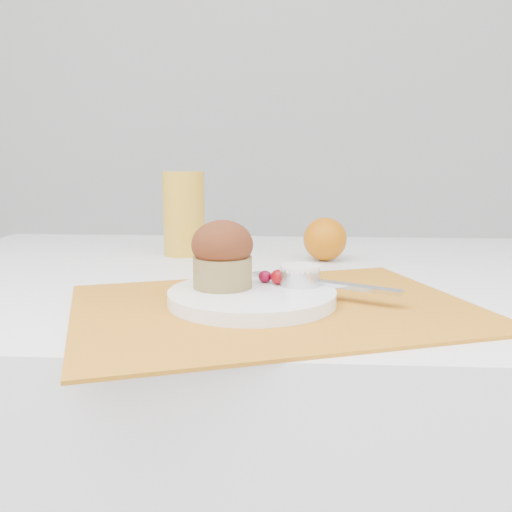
# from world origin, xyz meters

# --- Properties ---
(table) EXTENTS (1.20, 0.80, 0.75)m
(table) POSITION_xyz_m (0.00, 0.05, 0.38)
(table) COLOR white
(table) RESTS_ON ground
(placemat) EXTENTS (0.58, 0.50, 0.00)m
(placemat) POSITION_xyz_m (0.04, -0.17, 0.75)
(placemat) COLOR #C7761B
(placemat) RESTS_ON table
(plate) EXTENTS (0.22, 0.22, 0.02)m
(plate) POSITION_xyz_m (0.01, -0.16, 0.76)
(plate) COLOR white
(plate) RESTS_ON placemat
(ramekin) EXTENTS (0.05, 0.05, 0.02)m
(ramekin) POSITION_xyz_m (0.07, -0.13, 0.78)
(ramekin) COLOR silver
(ramekin) RESTS_ON plate
(cream) EXTENTS (0.06, 0.06, 0.01)m
(cream) POSITION_xyz_m (0.07, -0.13, 0.79)
(cream) COLOR white
(cream) RESTS_ON ramekin
(raspberry_near) EXTENTS (0.02, 0.02, 0.02)m
(raspberry_near) POSITION_xyz_m (0.02, -0.11, 0.78)
(raspberry_near) COLOR #540216
(raspberry_near) RESTS_ON plate
(raspberry_far) EXTENTS (0.02, 0.02, 0.02)m
(raspberry_far) POSITION_xyz_m (0.04, -0.12, 0.78)
(raspberry_far) COLOR #630207
(raspberry_far) RESTS_ON plate
(butter_knife) EXTENTS (0.19, 0.12, 0.01)m
(butter_knife) POSITION_xyz_m (0.10, -0.12, 0.77)
(butter_knife) COLOR silver
(butter_knife) RESTS_ON plate
(orange) EXTENTS (0.08, 0.08, 0.08)m
(orange) POSITION_xyz_m (0.12, 0.16, 0.79)
(orange) COLOR #C96707
(orange) RESTS_ON table
(juice_glass) EXTENTS (0.09, 0.09, 0.16)m
(juice_glass) POSITION_xyz_m (-0.15, 0.20, 0.83)
(juice_glass) COLOR gold
(juice_glass) RESTS_ON table
(muffin) EXTENTS (0.09, 0.09, 0.09)m
(muffin) POSITION_xyz_m (-0.03, -0.14, 0.81)
(muffin) COLOR olive
(muffin) RESTS_ON plate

